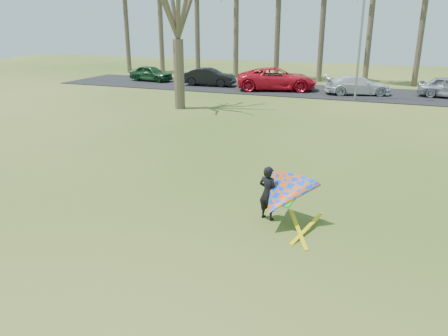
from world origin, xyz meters
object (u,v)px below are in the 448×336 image
(kite_flyer, at_px, (281,196))
(streetlight, at_px, (364,33))
(car_1, at_px, (209,77))
(car_0, at_px, (151,73))
(car_3, at_px, (358,85))
(car_2, at_px, (277,79))

(kite_flyer, bearing_deg, streetlight, 89.45)
(car_1, xyz_separation_m, kite_flyer, (12.04, -23.53, 0.06))
(car_0, distance_m, car_1, 6.12)
(car_0, height_order, kite_flyer, kite_flyer)
(car_1, distance_m, car_3, 12.02)
(streetlight, xyz_separation_m, car_0, (-18.31, 3.47, -3.72))
(car_1, height_order, car_3, car_1)
(streetlight, height_order, kite_flyer, streetlight)
(streetlight, xyz_separation_m, car_2, (-6.36, 2.35, -3.54))
(streetlight, distance_m, car_0, 19.00)
(car_0, relative_size, car_1, 0.92)
(streetlight, bearing_deg, car_3, 95.59)
(streetlight, xyz_separation_m, kite_flyer, (-0.20, -20.88, -3.62))
(car_2, height_order, car_3, car_2)
(streetlight, distance_m, kite_flyer, 21.20)
(car_3, relative_size, kite_flyer, 1.97)
(streetlight, relative_size, car_1, 1.83)
(car_1, bearing_deg, kite_flyer, -156.70)
(car_0, xyz_separation_m, car_2, (11.94, -1.13, 0.17))
(car_0, bearing_deg, streetlight, -94.25)
(car_2, relative_size, car_3, 1.31)
(car_0, distance_m, car_3, 18.11)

